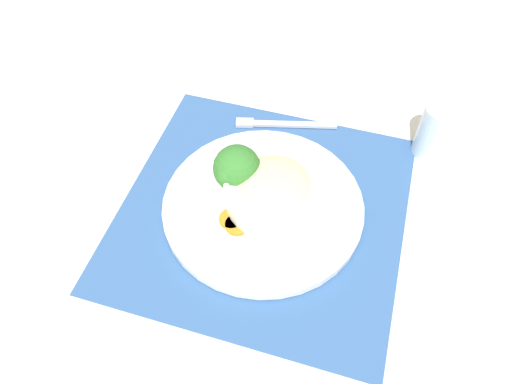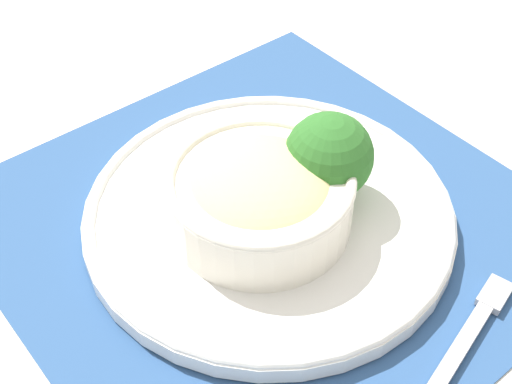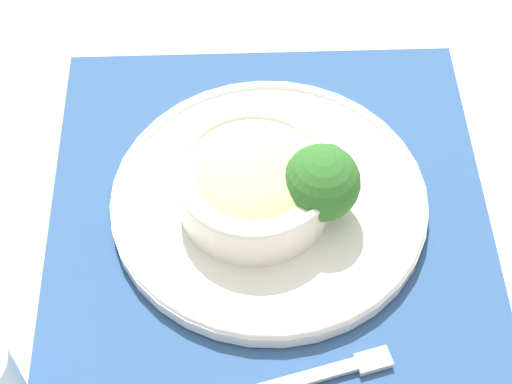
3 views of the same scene
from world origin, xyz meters
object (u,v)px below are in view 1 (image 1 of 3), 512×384
(bowl, at_px, (274,190))
(water_glass, at_px, (436,133))
(broccoli_floret, at_px, (237,169))
(fork, at_px, (275,124))

(bowl, distance_m, water_glass, 0.31)
(bowl, bearing_deg, broccoli_floret, 76.88)
(water_glass, relative_size, fork, 0.56)
(fork, bearing_deg, bowl, -179.99)
(fork, bearing_deg, broccoli_floret, 160.07)
(bowl, xyz_separation_m, water_glass, (0.20, -0.24, -0.01))
(water_glass, bearing_deg, bowl, 128.91)
(bowl, height_order, fork, bowl)
(water_glass, distance_m, fork, 0.29)
(bowl, height_order, broccoli_floret, broccoli_floret)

